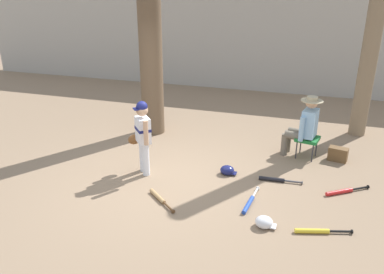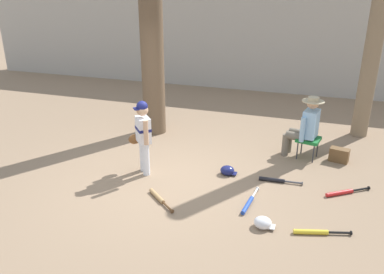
{
  "view_description": "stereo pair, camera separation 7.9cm",
  "coord_description": "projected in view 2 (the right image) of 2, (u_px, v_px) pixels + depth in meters",
  "views": [
    {
      "loc": [
        2.18,
        -5.32,
        3.12
      ],
      "look_at": [
        0.4,
        0.28,
        0.75
      ],
      "focal_mm": 36.11,
      "sensor_mm": 36.0,
      "label": 1
    },
    {
      "loc": [
        2.26,
        -5.3,
        3.12
      ],
      "look_at": [
        0.4,
        0.28,
        0.75
      ],
      "focal_mm": 36.11,
      "sensor_mm": 36.0,
      "label": 2
    }
  ],
  "objects": [
    {
      "name": "young_ballplayer",
      "position": [
        143.0,
        133.0,
        6.53
      ],
      "size": [
        0.55,
        0.48,
        1.31
      ],
      "color": "white",
      "rests_on": "ground"
    },
    {
      "name": "bat_blue_youth",
      "position": [
        249.0,
        203.0,
        5.79
      ],
      "size": [
        0.15,
        0.79,
        0.07
      ],
      "color": "#2347AD",
      "rests_on": "ground"
    },
    {
      "name": "folding_stool",
      "position": [
        308.0,
        140.0,
        7.23
      ],
      "size": [
        0.48,
        0.48,
        0.41
      ],
      "color": "#196B2D",
      "rests_on": "ground"
    },
    {
      "name": "batting_helmet_white",
      "position": [
        263.0,
        223.0,
        5.25
      ],
      "size": [
        0.29,
        0.22,
        0.17
      ],
      "color": "silver",
      "rests_on": "ground"
    },
    {
      "name": "tree_near_player",
      "position": [
        151.0,
        8.0,
        7.68
      ],
      "size": [
        0.68,
        0.68,
        5.92
      ],
      "color": "brown",
      "rests_on": "ground"
    },
    {
      "name": "tree_behind_spectator",
      "position": [
        377.0,
        23.0,
        7.59
      ],
      "size": [
        0.51,
        0.51,
        5.25
      ],
      "color": "#7F6B51",
      "rests_on": "ground"
    },
    {
      "name": "seated_spectator",
      "position": [
        305.0,
        125.0,
        7.17
      ],
      "size": [
        0.68,
        0.54,
        1.2
      ],
      "color": "#6B6051",
      "rests_on": "ground"
    },
    {
      "name": "bat_yellow_trainer",
      "position": [
        315.0,
        232.0,
        5.12
      ],
      "size": [
        0.75,
        0.27,
        0.07
      ],
      "color": "yellow",
      "rests_on": "ground"
    },
    {
      "name": "bat_wood_tan",
      "position": [
        159.0,
        198.0,
        5.94
      ],
      "size": [
        0.59,
        0.52,
        0.07
      ],
      "color": "tan",
      "rests_on": "ground"
    },
    {
      "name": "ground_plane",
      "position": [
        164.0,
        181.0,
        6.49
      ],
      "size": [
        60.0,
        60.0,
        0.0
      ],
      "primitive_type": "plane",
      "color": "#897056"
    },
    {
      "name": "batting_helmet_navy",
      "position": [
        227.0,
        170.0,
        6.71
      ],
      "size": [
        0.29,
        0.22,
        0.17
      ],
      "color": "navy",
      "rests_on": "ground"
    },
    {
      "name": "concrete_back_wall",
      "position": [
        244.0,
        41.0,
        11.63
      ],
      "size": [
        18.0,
        0.36,
        2.92
      ],
      "primitive_type": "cube",
      "color": "#ADA89E",
      "rests_on": "ground"
    },
    {
      "name": "handbag_beside_stool",
      "position": [
        339.0,
        155.0,
        7.17
      ],
      "size": [
        0.37,
        0.25,
        0.26
      ],
      "primitive_type": "cube",
      "rotation": [
        0.0,
        0.0,
        -0.23
      ],
      "color": "brown",
      "rests_on": "ground"
    },
    {
      "name": "bat_black_composite",
      "position": [
        275.0,
        180.0,
        6.46
      ],
      "size": [
        0.72,
        0.11,
        0.07
      ],
      "color": "black",
      "rests_on": "ground"
    },
    {
      "name": "bat_red_barrel",
      "position": [
        343.0,
        192.0,
        6.08
      ],
      "size": [
        0.69,
        0.51,
        0.07
      ],
      "color": "red",
      "rests_on": "ground"
    }
  ]
}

